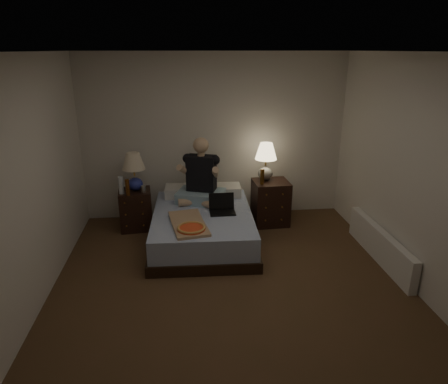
{
  "coord_description": "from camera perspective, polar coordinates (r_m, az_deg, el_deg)",
  "views": [
    {
      "loc": [
        -0.49,
        -3.73,
        2.52
      ],
      "look_at": [
        0.0,
        0.9,
        0.85
      ],
      "focal_mm": 32.0,
      "sensor_mm": 36.0,
      "label": 1
    }
  ],
  "objects": [
    {
      "name": "floor",
      "position": [
        4.53,
        1.23,
        -14.09
      ],
      "size": [
        4.0,
        4.5,
        0.0
      ],
      "primitive_type": "cube",
      "color": "brown",
      "rests_on": "ground"
    },
    {
      "name": "ceiling",
      "position": [
        3.76,
        1.53,
        19.41
      ],
      "size": [
        4.0,
        4.5,
        0.0
      ],
      "primitive_type": "cube",
      "rotation": [
        3.14,
        0.0,
        0.0
      ],
      "color": "white",
      "rests_on": "ground"
    },
    {
      "name": "wall_back",
      "position": [
        6.13,
        -1.34,
        7.78
      ],
      "size": [
        4.0,
        0.0,
        2.5
      ],
      "primitive_type": "cube",
      "rotation": [
        1.57,
        0.0,
        0.0
      ],
      "color": "silver",
      "rests_on": "ground"
    },
    {
      "name": "wall_front",
      "position": [
        2.01,
        10.07,
        -19.82
      ],
      "size": [
        4.0,
        0.0,
        2.5
      ],
      "primitive_type": "cube",
      "rotation": [
        -1.57,
        0.0,
        0.0
      ],
      "color": "silver",
      "rests_on": "ground"
    },
    {
      "name": "wall_left",
      "position": [
        4.22,
        -26.66,
        0.04
      ],
      "size": [
        0.0,
        4.5,
        2.5
      ],
      "primitive_type": "cube",
      "rotation": [
        1.57,
        0.0,
        1.57
      ],
      "color": "silver",
      "rests_on": "ground"
    },
    {
      "name": "wall_right",
      "position": [
        4.66,
        26.56,
        1.78
      ],
      "size": [
        0.0,
        4.5,
        2.5
      ],
      "primitive_type": "cube",
      "rotation": [
        1.57,
        0.0,
        -1.57
      ],
      "color": "silver",
      "rests_on": "ground"
    },
    {
      "name": "bed",
      "position": [
        5.5,
        -3.05,
        -5.04
      ],
      "size": [
        1.38,
        1.81,
        0.44
      ],
      "primitive_type": "cube",
      "rotation": [
        0.0,
        0.0,
        -0.03
      ],
      "color": "#536EA6",
      "rests_on": "floor"
    },
    {
      "name": "nightstand_left",
      "position": [
        6.02,
        -12.48,
        -2.45
      ],
      "size": [
        0.5,
        0.45,
        0.59
      ],
      "primitive_type": "cube",
      "rotation": [
        0.0,
        0.0,
        0.11
      ],
      "color": "black",
      "rests_on": "floor"
    },
    {
      "name": "nightstand_right",
      "position": [
        6.07,
        6.65,
        -1.49
      ],
      "size": [
        0.54,
        0.49,
        0.67
      ],
      "primitive_type": "cube",
      "rotation": [
        0.0,
        0.0,
        0.05
      ],
      "color": "black",
      "rests_on": "floor"
    },
    {
      "name": "lamp_left",
      "position": [
        5.84,
        -12.72,
        2.83
      ],
      "size": [
        0.32,
        0.32,
        0.56
      ],
      "primitive_type": null,
      "rotation": [
        0.0,
        0.0,
        -0.01
      ],
      "color": "#293397",
      "rests_on": "nightstand_left"
    },
    {
      "name": "lamp_right",
      "position": [
        5.96,
        5.98,
        4.34
      ],
      "size": [
        0.38,
        0.38,
        0.56
      ],
      "primitive_type": null,
      "rotation": [
        0.0,
        0.0,
        0.23
      ],
      "color": "gray",
      "rests_on": "nightstand_right"
    },
    {
      "name": "water_bottle",
      "position": [
        5.79,
        -14.49,
        0.93
      ],
      "size": [
        0.07,
        0.07,
        0.25
      ],
      "primitive_type": "cylinder",
      "color": "white",
      "rests_on": "nightstand_left"
    },
    {
      "name": "soda_can",
      "position": [
        5.8,
        -11.44,
        0.43
      ],
      "size": [
        0.07,
        0.07,
        0.1
      ],
      "primitive_type": "cylinder",
      "color": "#A8A9A4",
      "rests_on": "nightstand_left"
    },
    {
      "name": "beer_bottle_left",
      "position": [
        5.71,
        -13.62,
        0.64
      ],
      "size": [
        0.06,
        0.06,
        0.23
      ],
      "primitive_type": "cylinder",
      "color": "#4E280B",
      "rests_on": "nightstand_left"
    },
    {
      "name": "beer_bottle_right",
      "position": [
        5.79,
        5.48,
        2.21
      ],
      "size": [
        0.06,
        0.06,
        0.23
      ],
      "primitive_type": "cylinder",
      "color": "#512F0B",
      "rests_on": "nightstand_right"
    },
    {
      "name": "person",
      "position": [
        5.63,
        -3.39,
        3.05
      ],
      "size": [
        0.79,
        0.7,
        0.93
      ],
      "primitive_type": null,
      "rotation": [
        0.0,
        0.0,
        -0.32
      ],
      "color": "black",
      "rests_on": "bed"
    },
    {
      "name": "laptop",
      "position": [
        5.33,
        -0.23,
        -1.84
      ],
      "size": [
        0.34,
        0.28,
        0.24
      ],
      "primitive_type": null,
      "rotation": [
        0.0,
        0.0,
        0.01
      ],
      "color": "black",
      "rests_on": "bed"
    },
    {
      "name": "pizza_box",
      "position": [
        4.84,
        -4.69,
        -5.26
      ],
      "size": [
        0.52,
        0.82,
        0.08
      ],
      "primitive_type": null,
      "rotation": [
        0.0,
        0.0,
        0.17
      ],
      "color": "tan",
      "rests_on": "bed"
    },
    {
      "name": "radiator",
      "position": [
        5.42,
        21.38,
        -7.11
      ],
      "size": [
        0.1,
        1.6,
        0.4
      ],
      "primitive_type": "cube",
      "color": "silver",
      "rests_on": "floor"
    }
  ]
}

